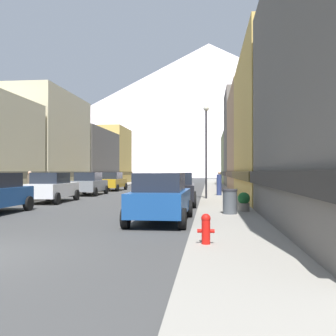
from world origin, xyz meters
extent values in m
cube|color=gray|center=(-6.25, 35.00, 0.07)|extent=(2.50, 100.00, 0.15)
cube|color=gray|center=(6.25, 35.00, 0.07)|extent=(2.50, 100.00, 0.15)
cube|color=beige|center=(-12.22, 27.64, 4.67)|extent=(9.45, 11.09, 9.34)
cube|color=#595444|center=(-12.22, 27.64, 1.60)|extent=(9.75, 11.09, 0.50)
cube|color=#66605B|center=(-12.05, 40.26, 3.63)|extent=(9.10, 13.01, 7.26)
cube|color=#2D2B29|center=(-12.05, 40.26, 1.60)|extent=(9.40, 13.01, 0.50)
cube|color=#D8B259|center=(-12.19, 51.23, 4.40)|extent=(9.38, 8.87, 8.81)
cube|color=brown|center=(-12.19, 51.23, 1.60)|extent=(9.68, 8.87, 0.50)
cube|color=#D8B259|center=(11.75, 16.75, 4.64)|extent=(8.50, 12.68, 9.28)
cube|color=brown|center=(11.75, 16.75, 1.60)|extent=(8.80, 12.68, 0.50)
cube|color=tan|center=(10.67, 28.93, 4.74)|extent=(6.35, 11.65, 9.49)
cube|color=brown|center=(10.67, 28.93, 1.60)|extent=(6.65, 11.65, 0.50)
cube|color=#66605B|center=(11.70, 39.43, 5.81)|extent=(8.39, 8.34, 11.63)
cube|color=#2D2B29|center=(11.70, 39.43, 1.60)|extent=(8.69, 8.34, 0.50)
cube|color=#8C9966|center=(10.54, 49.59, 3.72)|extent=(6.07, 11.57, 7.45)
cube|color=#3F442D|center=(10.54, 49.59, 1.60)|extent=(6.37, 11.57, 0.50)
cylinder|color=black|center=(-2.88, 9.50, 0.34)|extent=(0.22, 0.68, 0.68)
cube|color=silver|center=(-3.80, 14.35, 0.74)|extent=(1.93, 4.44, 0.80)
cube|color=#1E232D|center=(-3.79, 14.10, 1.46)|extent=(1.65, 2.23, 0.64)
cylinder|color=black|center=(-4.76, 15.98, 0.34)|extent=(0.23, 0.68, 0.68)
cylinder|color=black|center=(-2.92, 16.02, 0.34)|extent=(0.23, 0.68, 0.68)
cylinder|color=black|center=(-4.68, 12.68, 0.34)|extent=(0.23, 0.68, 0.68)
cylinder|color=black|center=(-2.84, 12.72, 0.34)|extent=(0.23, 0.68, 0.68)
cube|color=slate|center=(-3.80, 21.41, 0.74)|extent=(1.95, 4.44, 0.80)
cube|color=#1E232D|center=(-3.79, 21.16, 1.46)|extent=(1.65, 2.24, 0.64)
cylinder|color=black|center=(-4.76, 23.04, 0.34)|extent=(0.24, 0.69, 0.68)
cylinder|color=black|center=(-2.92, 23.08, 0.34)|extent=(0.24, 0.69, 0.68)
cylinder|color=black|center=(-4.68, 19.74, 0.34)|extent=(0.24, 0.69, 0.68)
cylinder|color=black|center=(-2.84, 19.78, 0.34)|extent=(0.24, 0.69, 0.68)
cube|color=#B28419|center=(-3.80, 28.48, 0.74)|extent=(1.92, 4.43, 0.80)
cube|color=#1E232D|center=(-3.80, 28.23, 1.46)|extent=(1.64, 2.23, 0.64)
cylinder|color=black|center=(-4.69, 30.15, 0.34)|extent=(0.23, 0.68, 0.68)
cylinder|color=black|center=(-2.85, 30.12, 0.34)|extent=(0.23, 0.68, 0.68)
cylinder|color=black|center=(-4.75, 26.85, 0.34)|extent=(0.23, 0.68, 0.68)
cylinder|color=black|center=(-2.91, 26.82, 0.34)|extent=(0.23, 0.68, 0.68)
cube|color=#19478C|center=(3.80, 6.19, 0.74)|extent=(1.90, 4.43, 0.80)
cube|color=#1E232D|center=(3.80, 5.94, 1.46)|extent=(1.63, 2.22, 0.64)
cylinder|color=black|center=(2.90, 7.85, 0.34)|extent=(0.23, 0.68, 0.68)
cylinder|color=black|center=(4.74, 7.82, 0.34)|extent=(0.23, 0.68, 0.68)
cylinder|color=black|center=(2.86, 4.55, 0.34)|extent=(0.23, 0.68, 0.68)
cylinder|color=black|center=(4.70, 4.52, 0.34)|extent=(0.23, 0.68, 0.68)
cube|color=black|center=(3.80, 13.27, 0.74)|extent=(2.01, 4.47, 0.80)
cube|color=#1E232D|center=(3.79, 13.52, 1.46)|extent=(1.68, 2.26, 0.64)
cylinder|color=black|center=(4.78, 11.65, 0.34)|extent=(0.25, 0.69, 0.68)
cylinder|color=black|center=(2.94, 11.58, 0.34)|extent=(0.25, 0.69, 0.68)
cylinder|color=black|center=(4.66, 14.95, 0.34)|extent=(0.25, 0.69, 0.68)
cylinder|color=black|center=(2.82, 14.88, 0.34)|extent=(0.25, 0.69, 0.68)
cylinder|color=red|center=(5.45, 1.43, 0.43)|extent=(0.20, 0.20, 0.55)
sphere|color=red|center=(5.45, 1.43, 0.74)|extent=(0.22, 0.22, 0.22)
cylinder|color=red|center=(5.30, 1.43, 0.45)|extent=(0.10, 0.09, 0.09)
cylinder|color=red|center=(5.60, 1.43, 0.45)|extent=(0.10, 0.09, 0.09)
cylinder|color=#4C5156|center=(6.35, 7.85, 0.60)|extent=(0.56, 0.56, 0.90)
cylinder|color=#2D2D33|center=(6.35, 7.85, 1.09)|extent=(0.59, 0.59, 0.08)
cylinder|color=gray|center=(7.00, 8.94, 0.32)|extent=(0.47, 0.47, 0.34)
sphere|color=#216930|center=(7.00, 8.94, 0.69)|extent=(0.52, 0.52, 0.52)
cylinder|color=brown|center=(-6.25, 16.44, 0.89)|extent=(0.36, 0.36, 1.49)
sphere|color=tan|center=(-6.25, 16.44, 1.76)|extent=(0.24, 0.24, 0.24)
cylinder|color=navy|center=(6.25, 19.96, 0.89)|extent=(0.36, 0.36, 1.48)
sphere|color=tan|center=(6.25, 19.96, 1.75)|extent=(0.23, 0.23, 0.23)
cylinder|color=black|center=(5.35, 16.50, 2.90)|extent=(0.12, 0.12, 5.50)
sphere|color=white|center=(5.35, 16.50, 5.83)|extent=(0.36, 0.36, 0.36)
cone|color=silver|center=(5.53, 260.00, 46.23)|extent=(309.23, 309.23, 92.45)
camera|label=1|loc=(5.52, -7.38, 1.82)|focal=40.43mm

